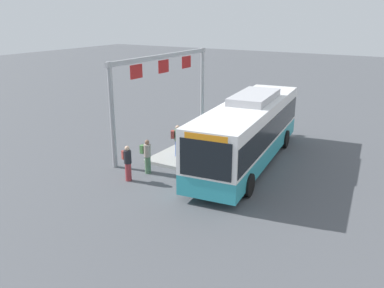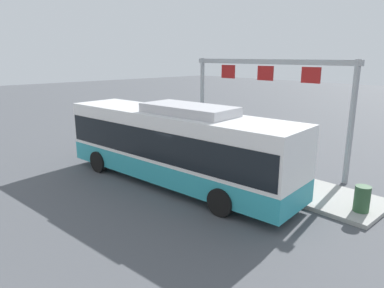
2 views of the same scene
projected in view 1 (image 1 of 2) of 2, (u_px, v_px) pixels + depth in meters
ground_plane at (247, 163)px, 20.79m from camera, size 120.00×120.00×0.00m
platform_curb at (213, 140)px, 24.19m from camera, size 10.00×2.80×0.16m
bus_main at (248, 129)px, 20.23m from camera, size 11.35×3.72×3.46m
person_boarding at (128, 162)px, 18.38m from camera, size 0.50×0.60×1.67m
person_waiting_near at (177, 140)px, 21.05m from camera, size 0.52×0.60×1.67m
person_waiting_mid at (147, 156)px, 19.22m from camera, size 0.34×0.52×1.67m
platform_sign_gantry at (164, 80)px, 22.72m from camera, size 9.22×0.24×5.20m
trash_bin at (250, 117)px, 27.41m from camera, size 0.52×0.52×0.90m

